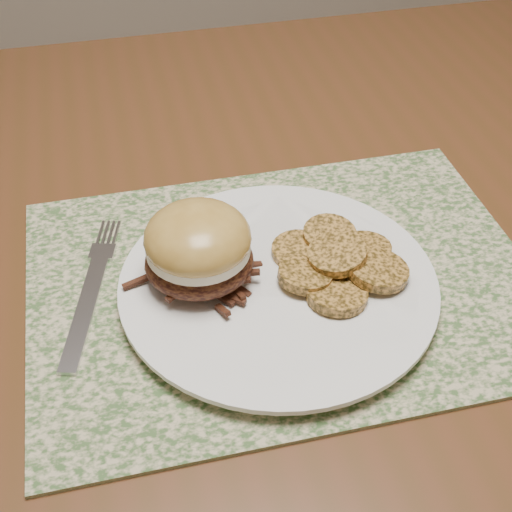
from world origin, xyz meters
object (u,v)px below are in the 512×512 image
at_px(dining_table, 274,275).
at_px(pork_sandwich, 198,248).
at_px(fork, 92,288).
at_px(dinner_plate, 278,286).

bearing_deg(dining_table, pork_sandwich, -135.30).
bearing_deg(fork, pork_sandwich, 1.42).
xyz_separation_m(pork_sandwich, fork, (-0.09, 0.02, -0.05)).
height_order(dining_table, dinner_plate, dinner_plate).
xyz_separation_m(dinner_plate, fork, (-0.16, 0.04, -0.01)).
bearing_deg(dinner_plate, dining_table, 76.33).
bearing_deg(fork, dinner_plate, 0.56).
relative_size(dinner_plate, fork, 1.38).
xyz_separation_m(dining_table, dinner_plate, (-0.03, -0.11, 0.09)).
bearing_deg(pork_sandwich, fork, 167.45).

